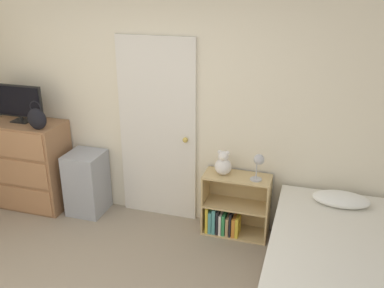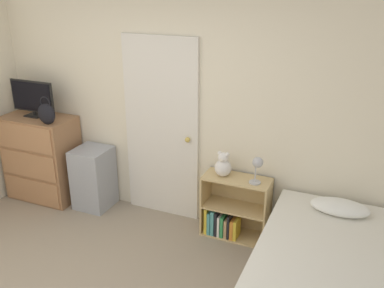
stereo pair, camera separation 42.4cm
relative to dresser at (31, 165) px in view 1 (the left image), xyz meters
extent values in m
cube|color=beige|center=(1.57, 0.29, 0.76)|extent=(10.00, 0.06, 2.55)
cube|color=silver|center=(1.50, 0.24, 0.49)|extent=(0.86, 0.04, 2.00)
sphere|color=gold|center=(1.82, 0.19, 0.44)|extent=(0.06, 0.06, 0.06)
cube|color=#996B47|center=(0.00, 0.00, 0.00)|extent=(0.84, 0.47, 1.02)
cube|color=#AB774F|center=(0.00, -0.24, -0.34)|extent=(0.77, 0.01, 0.30)
cube|color=#AB774F|center=(0.00, -0.24, 0.00)|extent=(0.77, 0.01, 0.30)
cube|color=#AB774F|center=(0.00, -0.24, 0.34)|extent=(0.77, 0.01, 0.30)
cube|color=black|center=(-0.05, 0.03, 0.52)|extent=(0.20, 0.16, 0.02)
cylinder|color=black|center=(-0.05, 0.03, 0.55)|extent=(0.04, 0.04, 0.04)
cube|color=black|center=(-0.05, 0.03, 0.75)|extent=(0.58, 0.02, 0.36)
cube|color=black|center=(-0.05, 0.01, 0.75)|extent=(0.54, 0.01, 0.33)
ellipsoid|color=black|center=(0.29, -0.15, 0.63)|extent=(0.22, 0.11, 0.23)
torus|color=black|center=(0.29, -0.15, 0.76)|extent=(0.13, 0.01, 0.13)
cube|color=#999EA8|center=(0.69, 0.04, -0.15)|extent=(0.39, 0.40, 0.72)
cube|color=tan|center=(2.07, 0.09, -0.18)|extent=(0.02, 0.30, 0.67)
cube|color=tan|center=(2.74, 0.09, -0.18)|extent=(0.02, 0.30, 0.67)
cube|color=tan|center=(2.41, 0.09, -0.50)|extent=(0.65, 0.30, 0.02)
cube|color=tan|center=(2.41, 0.09, -0.18)|extent=(0.65, 0.30, 0.02)
cube|color=tan|center=(2.41, 0.09, 0.14)|extent=(0.65, 0.30, 0.02)
cube|color=tan|center=(2.41, 0.24, -0.18)|extent=(0.68, 0.01, 0.67)
cube|color=gold|center=(2.12, 0.06, -0.35)|extent=(0.03, 0.22, 0.29)
cube|color=teal|center=(2.16, 0.05, -0.37)|extent=(0.03, 0.20, 0.24)
cube|color=teal|center=(2.20, 0.04, -0.35)|extent=(0.04, 0.19, 0.28)
cube|color=black|center=(2.24, 0.07, -0.36)|extent=(0.02, 0.24, 0.27)
cube|color=white|center=(2.27, 0.05, -0.38)|extent=(0.02, 0.20, 0.23)
cube|color=#338C4C|center=(2.30, 0.04, -0.38)|extent=(0.03, 0.17, 0.23)
cube|color=tan|center=(2.34, 0.04, -0.39)|extent=(0.03, 0.18, 0.21)
cube|color=black|center=(2.37, 0.03, -0.36)|extent=(0.02, 0.17, 0.26)
cube|color=orange|center=(2.41, 0.07, -0.39)|extent=(0.04, 0.23, 0.21)
cube|color=gold|center=(2.44, 0.04, -0.39)|extent=(0.03, 0.18, 0.22)
sphere|color=silver|center=(2.26, 0.09, 0.24)|extent=(0.17, 0.17, 0.17)
sphere|color=silver|center=(2.26, 0.09, 0.35)|extent=(0.11, 0.11, 0.11)
sphere|color=silver|center=(2.26, 0.04, 0.34)|extent=(0.04, 0.04, 0.04)
sphere|color=silver|center=(2.22, 0.09, 0.39)|extent=(0.04, 0.04, 0.04)
sphere|color=silver|center=(2.30, 0.09, 0.39)|extent=(0.04, 0.04, 0.04)
cylinder|color=#B2B2B7|center=(2.60, 0.06, 0.16)|extent=(0.12, 0.12, 0.01)
cylinder|color=#B2B2B7|center=(2.60, 0.06, 0.26)|extent=(0.01, 0.01, 0.19)
sphere|color=#B2B2B7|center=(2.62, 0.04, 0.38)|extent=(0.11, 0.11, 0.11)
cube|color=silver|center=(3.40, -0.73, -0.16)|extent=(1.11, 1.88, 0.46)
ellipsoid|color=white|center=(3.40, -0.03, 0.11)|extent=(0.51, 0.28, 0.12)
camera|label=1|loc=(3.11, -3.76, 2.04)|focal=40.00mm
camera|label=2|loc=(3.51, -3.61, 2.04)|focal=40.00mm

